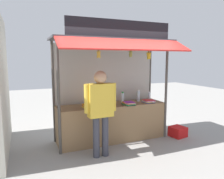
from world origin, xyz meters
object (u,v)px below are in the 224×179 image
Objects in this scene: water_bottle_center at (123,98)px; plastic_crate at (178,132)px; water_bottle_rear_center at (149,96)px; banana_bunch_inner_right at (131,54)px; water_bottle_front_right at (138,96)px; magazine_stack_left at (89,106)px; banana_bunch_leftmost at (99,54)px; vendor_person at (101,106)px; magazine_stack_back_right at (129,103)px; banana_bunch_inner_left at (149,56)px; magazine_stack_front_left at (149,101)px.

water_bottle_center reaches higher than plastic_crate.
banana_bunch_inner_right is at bearing -146.85° from water_bottle_rear_center.
water_bottle_front_right is 0.91× the size of magazine_stack_left.
vendor_person is at bearing -104.16° from banana_bunch_leftmost.
banana_bunch_leftmost is (-0.80, -0.22, 1.11)m from magazine_stack_back_right.
banana_bunch_inner_left is (0.39, -0.51, 1.00)m from water_bottle_center.
water_bottle_center is 0.77× the size of plastic_crate.
magazine_stack_back_right reaches higher than plastic_crate.
banana_bunch_leftmost reaches higher than magazine_stack_back_right.
magazine_stack_back_right is 0.18× the size of vendor_person.
plastic_crate is at bearing -21.92° from water_bottle_center.
magazine_stack_back_right is 1.17m from banana_bunch_inner_left.
banana_bunch_leftmost is at bearing -179.98° from banana_bunch_inner_right.
water_bottle_front_right is 0.91× the size of banana_bunch_inner_left.
banana_bunch_inner_right is (-0.06, -0.51, 1.03)m from water_bottle_center.
water_bottle_rear_center is 0.76× the size of banana_bunch_leftmost.
magazine_stack_front_left is 1.06m from plastic_crate.
water_bottle_center is at bearing 158.08° from plastic_crate.
banana_bunch_leftmost reaches higher than water_bottle_rear_center.
magazine_stack_front_left is (0.61, -0.21, -0.09)m from water_bottle_center.
water_bottle_rear_center is 1.12m from plastic_crate.
banana_bunch_leftmost is (-0.78, -0.51, 1.02)m from water_bottle_center.
magazine_stack_front_left is at bearing -19.24° from water_bottle_center.
water_bottle_front_right is at bearing 22.98° from banana_bunch_leftmost.
magazine_stack_left reaches higher than magazine_stack_front_left.
water_bottle_center is 0.92× the size of banana_bunch_leftmost.
plastic_crate is (0.84, -0.53, -0.87)m from water_bottle_front_right.
banana_bunch_leftmost is (0.13, -0.28, 1.11)m from magazine_stack_left.
magazine_stack_back_right is 1.15m from banana_bunch_inner_right.
vendor_person reaches higher than water_bottle_front_right.
banana_bunch_leftmost is at bearing -65.32° from magazine_stack_left.
water_bottle_front_right reaches higher than magazine_stack_back_right.
plastic_crate is at bearing -173.95° from vendor_person.
magazine_stack_left is at bearing -166.30° from water_bottle_center.
magazine_stack_back_right reaches higher than magazine_stack_front_left.
banana_bunch_leftmost is at bearing -157.02° from water_bottle_front_right.
vendor_person reaches higher than water_bottle_center.
water_bottle_front_right is at bearing 147.89° from plastic_crate.
water_bottle_rear_center is 0.74× the size of magazine_stack_back_right.
water_bottle_center is at bearing 83.43° from banana_bunch_inner_right.
banana_bunch_inner_right is at bearing -133.94° from water_bottle_front_right.
banana_bunch_inner_left is at bearing -125.24° from water_bottle_rear_center.
banana_bunch_leftmost is 2.79m from plastic_crate.
banana_bunch_inner_left is 1.61m from vendor_person.
magazine_stack_back_right is 0.95× the size of banana_bunch_inner_left.
water_bottle_front_right is 1.12m from banana_bunch_inner_left.
water_bottle_rear_center is 1.45m from banana_bunch_inner_right.
magazine_stack_left is at bearing 167.51° from banana_bunch_inner_left.
water_bottle_center is 1.38m from banana_bunch_leftmost.
water_bottle_rear_center is 0.13× the size of vendor_person.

